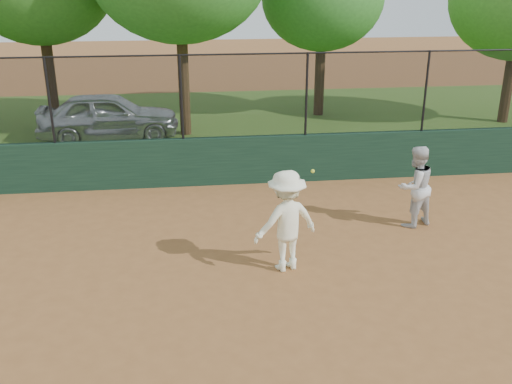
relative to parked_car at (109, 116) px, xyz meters
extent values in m
plane|color=brown|center=(2.84, -10.67, -0.74)|extent=(80.00, 80.00, 0.00)
cube|color=#173322|center=(2.84, -4.67, -0.14)|extent=(26.00, 0.20, 1.20)
cube|color=#35591C|center=(2.84, 1.33, -0.74)|extent=(36.00, 12.00, 0.01)
imported|color=#A7ADB0|center=(0.00, 0.00, 0.00)|extent=(4.42, 1.96, 1.48)
imported|color=silver|center=(7.02, -7.66, 0.12)|extent=(1.01, 0.91, 1.71)
imported|color=white|center=(4.08, -9.19, 0.17)|extent=(1.33, 1.01, 1.82)
sphere|color=#BDCE2D|center=(4.47, -9.40, 1.14)|extent=(0.06, 0.06, 0.06)
cube|color=black|center=(2.84, -4.67, 1.46)|extent=(26.00, 0.02, 2.00)
cylinder|color=black|center=(2.84, -4.67, 2.44)|extent=(26.00, 0.04, 0.04)
cylinder|color=black|center=(-0.66, -4.67, 1.46)|extent=(0.06, 0.06, 2.00)
cylinder|color=black|center=(2.34, -4.67, 1.46)|extent=(0.06, 0.06, 2.00)
cylinder|color=black|center=(5.34, -4.67, 1.46)|extent=(0.06, 0.06, 2.00)
cylinder|color=black|center=(8.34, -4.67, 1.46)|extent=(0.06, 0.06, 2.00)
cylinder|color=#412816|center=(-2.06, 1.92, 0.73)|extent=(0.36, 0.36, 2.93)
cylinder|color=#49311A|center=(2.40, 0.25, 0.83)|extent=(0.36, 0.36, 3.13)
cylinder|color=#3F2915|center=(7.34, 2.44, 0.52)|extent=(0.36, 0.36, 2.51)
cylinder|color=#432C17|center=(13.60, 0.54, 0.44)|extent=(0.36, 0.36, 2.36)
camera|label=1|loc=(2.45, -18.09, 4.16)|focal=40.00mm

